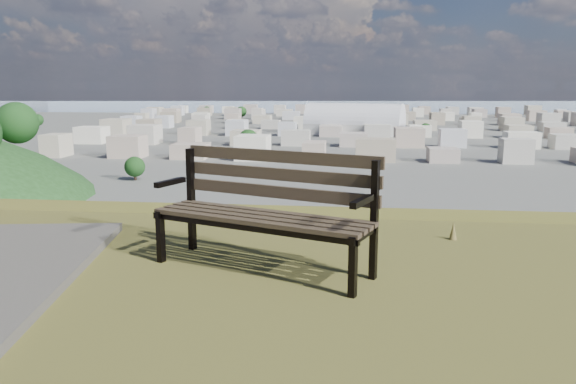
# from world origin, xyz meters

# --- Properties ---
(park_bench) EXTENTS (1.97, 1.25, 0.99)m
(park_bench) POSITION_xyz_m (0.66, 2.12, 25.56)
(park_bench) COLOR #3E3324
(park_bench) RESTS_ON hilltop_mesa
(arena) EXTENTS (57.24, 35.10, 22.51)m
(arena) POSITION_xyz_m (2.80, 314.55, 5.31)
(arena) COLOR beige
(arena) RESTS_ON ground
(city_blocks) EXTENTS (395.00, 361.00, 7.00)m
(city_blocks) POSITION_xyz_m (0.00, 394.44, 3.50)
(city_blocks) COLOR beige
(city_blocks) RESTS_ON ground
(city_trees) EXTENTS (406.52, 387.20, 9.98)m
(city_trees) POSITION_xyz_m (-26.39, 319.00, 4.83)
(city_trees) COLOR #34241A
(city_trees) RESTS_ON ground
(bay_water) EXTENTS (2400.00, 700.00, 0.12)m
(bay_water) POSITION_xyz_m (0.00, 900.00, 0.00)
(bay_water) COLOR #8392A6
(bay_water) RESTS_ON ground
(far_hills) EXTENTS (2050.00, 340.00, 60.00)m
(far_hills) POSITION_xyz_m (-60.92, 1402.93, 25.47)
(far_hills) COLOR #8A9AAB
(far_hills) RESTS_ON ground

